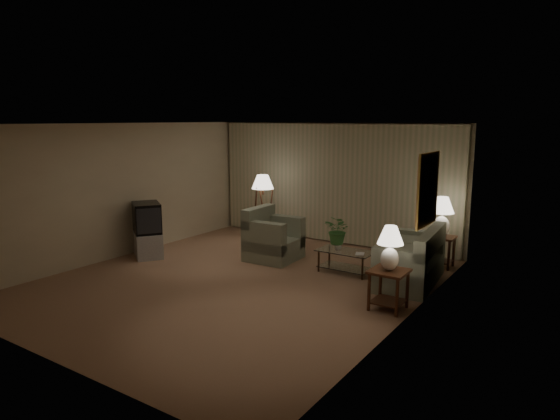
# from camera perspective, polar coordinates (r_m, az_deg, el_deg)

# --- Properties ---
(ground) EXTENTS (7.00, 7.00, 0.00)m
(ground) POSITION_cam_1_polar(r_m,az_deg,el_deg) (8.80, -4.75, -8.09)
(ground) COLOR #86644A
(ground) RESTS_ON ground
(room_shell) EXTENTS (6.04, 7.02, 2.72)m
(room_shell) POSITION_cam_1_polar(r_m,az_deg,el_deg) (9.61, 0.81, 4.21)
(room_shell) COLOR beige
(room_shell) RESTS_ON ground
(sofa) EXTENTS (1.87, 1.18, 0.76)m
(sofa) POSITION_cam_1_polar(r_m,az_deg,el_deg) (8.85, 14.63, -5.72)
(sofa) COLOR gray
(sofa) RESTS_ON ground
(armchair) EXTENTS (1.07, 1.03, 0.82)m
(armchair) POSITION_cam_1_polar(r_m,az_deg,el_deg) (9.97, -0.71, -3.37)
(armchair) COLOR gray
(armchair) RESTS_ON ground
(side_table_near) EXTENTS (0.53, 0.53, 0.60)m
(side_table_near) POSITION_cam_1_polar(r_m,az_deg,el_deg) (7.58, 12.31, -8.10)
(side_table_near) COLOR #361A0E
(side_table_near) RESTS_ON ground
(side_table_far) EXTENTS (0.53, 0.44, 0.60)m
(side_table_far) POSITION_cam_1_polar(r_m,az_deg,el_deg) (9.96, 17.84, -3.94)
(side_table_far) COLOR #361A0E
(side_table_far) RESTS_ON ground
(table_lamp_near) EXTENTS (0.38, 0.38, 0.66)m
(table_lamp_near) POSITION_cam_1_polar(r_m,az_deg,el_deg) (7.42, 12.49, -3.83)
(table_lamp_near) COLOR white
(table_lamp_near) RESTS_ON side_table_near
(table_lamp_far) EXTENTS (0.43, 0.43, 0.75)m
(table_lamp_far) POSITION_cam_1_polar(r_m,az_deg,el_deg) (9.83, 18.04, -0.32)
(table_lamp_far) COLOR white
(table_lamp_far) RESTS_ON side_table_far
(coffee_table) EXTENTS (1.02, 0.55, 0.41)m
(coffee_table) POSITION_cam_1_polar(r_m,az_deg,el_deg) (9.22, 7.46, -5.48)
(coffee_table) COLOR silver
(coffee_table) RESTS_ON ground
(tv_cabinet) EXTENTS (1.29, 1.27, 0.50)m
(tv_cabinet) POSITION_cam_1_polar(r_m,az_deg,el_deg) (10.60, -14.85, -3.79)
(tv_cabinet) COLOR #B5B5B8
(tv_cabinet) RESTS_ON ground
(crt_tv) EXTENTS (1.19, 1.17, 0.61)m
(crt_tv) POSITION_cam_1_polar(r_m,az_deg,el_deg) (10.48, -14.99, -0.85)
(crt_tv) COLOR black
(crt_tv) RESTS_ON tv_cabinet
(floor_lamp) EXTENTS (0.50, 0.50, 1.54)m
(floor_lamp) POSITION_cam_1_polar(r_m,az_deg,el_deg) (11.33, -1.97, 0.35)
(floor_lamp) COLOR #361A0E
(floor_lamp) RESTS_ON ground
(ottoman) EXTENTS (0.71, 0.71, 0.39)m
(ottoman) POSITION_cam_1_polar(r_m,az_deg,el_deg) (10.58, -0.97, -3.76)
(ottoman) COLOR #A55637
(ottoman) RESTS_ON ground
(vase) EXTENTS (0.17, 0.17, 0.14)m
(vase) POSITION_cam_1_polar(r_m,az_deg,el_deg) (9.23, 6.66, -4.09)
(vase) COLOR white
(vase) RESTS_ON coffee_table
(flowers) EXTENTS (0.56, 0.51, 0.53)m
(flowers) POSITION_cam_1_polar(r_m,az_deg,el_deg) (9.15, 6.70, -2.06)
(flowers) COLOR #377634
(flowers) RESTS_ON vase
(book) EXTENTS (0.21, 0.24, 0.02)m
(book) POSITION_cam_1_polar(r_m,az_deg,el_deg) (8.99, 8.63, -4.95)
(book) COLOR olive
(book) RESTS_ON coffee_table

